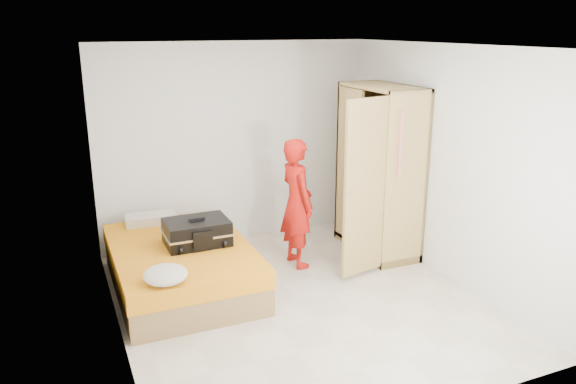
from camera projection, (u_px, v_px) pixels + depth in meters
name	position (u px, v px, depth m)	size (l,w,h in m)	color
room	(299.00, 182.00, 5.53)	(4.00, 4.02, 2.60)	beige
bed	(182.00, 267.00, 6.13)	(1.42, 2.02, 0.50)	olive
wardrobe	(378.00, 176.00, 6.92)	(1.16, 1.31, 2.10)	tan
person	(297.00, 203.00, 6.61)	(0.56, 0.37, 1.55)	red
suitcase	(197.00, 232.00, 6.07)	(0.69, 0.52, 0.30)	black
round_cushion	(165.00, 275.00, 5.16)	(0.41, 0.41, 0.16)	silver
pillow	(151.00, 219.00, 6.73)	(0.59, 0.30, 0.11)	silver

